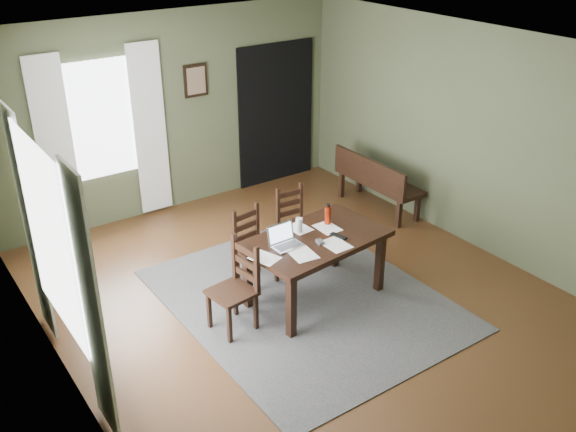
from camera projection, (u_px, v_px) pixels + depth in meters
ground at (304, 300)px, 7.03m from camera, size 5.00×6.00×0.01m
room_shell at (306, 144)px, 6.22m from camera, size 5.02×6.02×2.71m
rug at (304, 299)px, 7.02m from camera, size 2.60×3.20×0.01m
dining_table at (316, 245)px, 6.76m from camera, size 1.58×1.05×0.75m
chair_end at (236, 288)px, 6.37m from camera, size 0.46×0.46×0.95m
chair_back_left at (254, 247)px, 7.19m from camera, size 0.44×0.44×0.88m
chair_back_right at (295, 223)px, 7.73m from camera, size 0.40×0.40×0.87m
bench at (375, 179)px, 8.85m from camera, size 0.45×1.40×0.79m
laptop at (284, 240)px, 6.54m from camera, size 0.32×0.25×0.21m
computer_mouse at (320, 242)px, 6.58m from camera, size 0.08×0.11×0.03m
tv_remote at (339, 236)px, 6.71m from camera, size 0.09×0.20×0.02m
drinking_glass at (299, 225)px, 6.78m from camera, size 0.09×0.09×0.16m
water_bottle at (328, 215)px, 6.94m from camera, size 0.09×0.09×0.24m
paper_a at (265, 258)px, 6.32m from camera, size 0.30×0.34×0.00m
paper_b at (336, 245)px, 6.56m from camera, size 0.24×0.31×0.00m
paper_c at (299, 228)px, 6.89m from camera, size 0.23×0.28×0.00m
paper_d at (327, 228)px, 6.90m from camera, size 0.22×0.28×0.00m
paper_e at (302, 254)px, 6.39m from camera, size 0.27×0.34×0.00m
window_left at (49, 237)px, 5.26m from camera, size 0.01×1.30×1.70m
window_back at (101, 120)px, 8.05m from camera, size 1.00×0.01×1.50m
curtain_left_near at (91, 308)px, 4.78m from camera, size 0.03×0.48×2.30m
curtain_left_far at (30, 226)px, 5.99m from camera, size 0.03×0.48×2.30m
curtain_back_left at (55, 149)px, 7.82m from camera, size 0.44×0.03×2.30m
curtain_back_right at (150, 130)px, 8.45m from camera, size 0.44×0.03×2.30m
framed_picture at (196, 80)px, 8.60m from camera, size 0.34×0.03×0.44m
doorway_back at (276, 114)px, 9.58m from camera, size 1.30×0.03×2.10m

